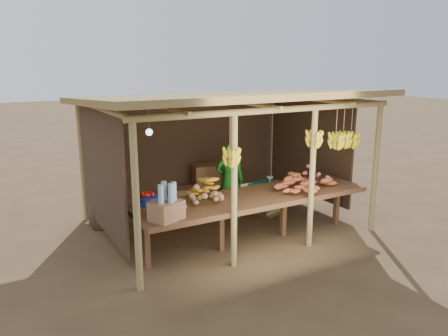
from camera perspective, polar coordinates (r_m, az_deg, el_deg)
ground at (r=7.96m, az=0.00°, el=-7.37°), size 60.00×60.00×0.00m
stall_structure at (r=7.45m, az=0.71°, el=6.39°), size 4.70×3.50×2.43m
counter at (r=6.95m, az=3.91°, el=-4.08°), size 3.90×1.05×0.80m
potato_heap at (r=6.44m, az=-3.18°, el=-3.26°), size 0.99×0.73×0.36m
sweet_potato_heap at (r=7.31m, az=10.63°, el=-1.44°), size 1.22×0.95×0.36m
onion_heap at (r=7.60m, az=11.42°, el=-0.93°), size 0.83×0.58×0.35m
banana_pile at (r=6.88m, az=-2.47°, el=-2.21°), size 0.64×0.40×0.35m
tomato_basin at (r=6.58m, az=-10.00°, el=-4.04°), size 0.34×0.34×0.18m
bottle_box at (r=5.86m, az=-7.54°, el=-4.89°), size 0.50×0.45×0.52m
vendor at (r=8.06m, az=0.76°, el=-1.67°), size 0.62×0.53×1.45m
tarp_crate at (r=8.52m, az=5.83°, el=-3.81°), size 0.76×0.70×0.76m
carton_stack at (r=8.87m, az=-3.41°, el=-2.72°), size 1.15×0.51×0.82m
burlap_sacks at (r=8.05m, az=-14.30°, el=-5.53°), size 0.87×0.46×0.61m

